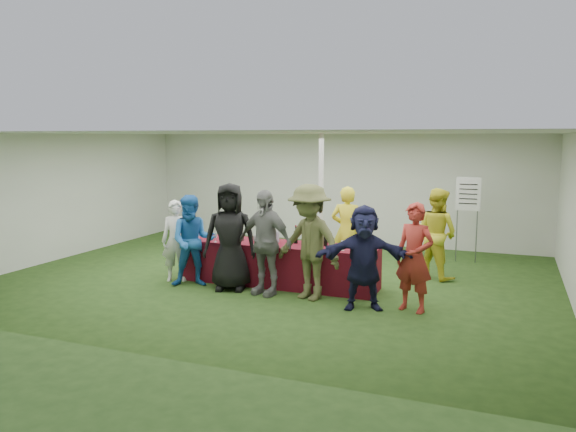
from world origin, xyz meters
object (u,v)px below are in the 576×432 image
at_px(serving_table, 278,264).
at_px(dump_bucket, 366,247).
at_px(staff_pourer, 347,231).
at_px(staff_back, 437,233).
at_px(customer_0, 176,241).
at_px(wine_list_sign, 468,200).
at_px(customer_3, 265,242).
at_px(customer_2, 230,237).
at_px(customer_4, 309,242).
at_px(customer_5, 364,257).
at_px(customer_6, 414,257).
at_px(customer_1, 193,241).

height_order(serving_table, dump_bucket, dump_bucket).
distance_m(staff_pourer, staff_back, 1.67).
bearing_deg(customer_0, wine_list_sign, 11.73).
xyz_separation_m(customer_0, customer_3, (1.86, -0.22, 0.14)).
distance_m(dump_bucket, customer_2, 2.32).
distance_m(serving_table, customer_3, 0.83).
bearing_deg(customer_2, customer_3, -21.22).
distance_m(staff_pourer, customer_2, 2.37).
distance_m(wine_list_sign, staff_pourer, 2.88).
xyz_separation_m(wine_list_sign, customer_4, (-2.17, -3.78, -0.37)).
xyz_separation_m(customer_0, customer_5, (3.60, -0.40, 0.06)).
bearing_deg(wine_list_sign, customer_6, -97.28).
bearing_deg(customer_1, customer_6, -26.97).
relative_size(customer_0, customer_6, 0.90).
distance_m(serving_table, customer_5, 2.02).
relative_size(customer_2, customer_3, 1.05).
xyz_separation_m(customer_1, customer_6, (3.87, -0.04, 0.02)).
relative_size(wine_list_sign, staff_pourer, 1.06).
distance_m(staff_pourer, customer_3, 2.03).
bearing_deg(customer_5, staff_pourer, 93.76).
bearing_deg(customer_5, customer_2, 155.52).
bearing_deg(staff_back, dump_bucket, 94.03).
bearing_deg(wine_list_sign, serving_table, -133.88).
relative_size(staff_pourer, customer_0, 1.14).
bearing_deg(customer_0, staff_back, -0.71).
distance_m(customer_0, customer_2, 1.21).
bearing_deg(customer_1, serving_table, -0.89).
relative_size(customer_2, customer_5, 1.15).
relative_size(staff_pourer, customer_6, 1.03).
height_order(customer_1, customer_4, customer_4).
height_order(dump_bucket, staff_back, staff_back).
bearing_deg(customer_5, customer_6, -6.45).
height_order(customer_4, customer_6, customer_4).
bearing_deg(customer_2, wine_list_sign, 29.11).
xyz_separation_m(customer_2, customer_5, (2.42, -0.24, -0.12)).
height_order(customer_1, customer_3, customer_3).
bearing_deg(customer_2, dump_bucket, -7.06).
bearing_deg(customer_2, serving_table, 26.98).
xyz_separation_m(staff_pourer, customer_0, (-2.77, -1.60, -0.11)).
bearing_deg(staff_pourer, staff_back, -169.87).
distance_m(customer_3, customer_6, 2.47).
distance_m(customer_4, customer_5, 0.98).
bearing_deg(customer_0, customer_1, -48.22).
distance_m(customer_1, customer_5, 3.14).
xyz_separation_m(customer_4, customer_6, (1.68, -0.02, -0.11)).
bearing_deg(staff_pourer, customer_0, 27.71).
height_order(wine_list_sign, customer_2, customer_2).
bearing_deg(dump_bucket, customer_6, -28.23).
bearing_deg(dump_bucket, customer_4, -151.70).
distance_m(customer_1, customer_3, 1.40).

